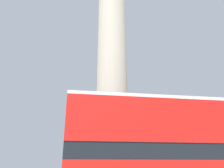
% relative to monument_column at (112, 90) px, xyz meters
% --- Properties ---
extents(monument_column, '(6.37, 6.37, 20.44)m').
position_rel_monument_column_xyz_m(monument_column, '(0.00, 0.00, 0.00)').
color(monument_column, '#BCB29E').
rests_on(monument_column, ground_plane).
extents(bus_b, '(10.45, 2.93, 4.34)m').
position_rel_monument_column_xyz_m(bus_b, '(2.70, -5.59, -4.36)').
color(bus_b, red).
rests_on(bus_b, ground_plane).
extents(street_lamp, '(0.49, 0.49, 5.62)m').
position_rel_monument_column_xyz_m(street_lamp, '(3.97, -2.81, -3.22)').
color(street_lamp, black).
rests_on(street_lamp, ground_plane).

